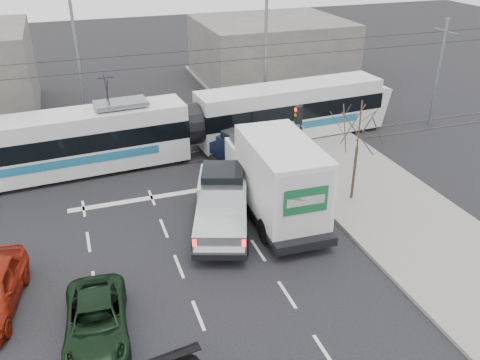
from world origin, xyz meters
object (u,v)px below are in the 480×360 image
object	(u,v)px
traffic_signal	(299,124)
street_lamp_far	(74,55)
green_car	(96,320)
silver_pickup	(222,200)
tram	(190,125)
navy_pickup	(252,157)
bare_tree	(359,129)
street_lamp_near	(263,48)
box_truck	(275,177)

from	to	relation	value
traffic_signal	street_lamp_far	size ratio (longest dim) A/B	0.40
street_lamp_far	green_car	world-z (taller)	street_lamp_far
street_lamp_far	silver_pickup	world-z (taller)	street_lamp_far
traffic_signal	green_car	distance (m)	14.98
street_lamp_far	tram	bearing A→B (deg)	-43.39
traffic_signal	navy_pickup	size ratio (longest dim) A/B	0.59
bare_tree	green_car	distance (m)	14.11
traffic_signal	navy_pickup	world-z (taller)	traffic_signal
bare_tree	street_lamp_near	xyz separation A→B (m)	(-0.29, 11.50, 1.32)
green_car	street_lamp_near	bearing A→B (deg)	58.30
bare_tree	box_truck	distance (m)	4.52
traffic_signal	green_car	size ratio (longest dim) A/B	0.82
traffic_signal	bare_tree	bearing A→B (deg)	-74.24
street_lamp_near	tram	world-z (taller)	street_lamp_near
silver_pickup	green_car	xyz separation A→B (m)	(-6.06, -5.39, -0.54)
bare_tree	silver_pickup	bearing A→B (deg)	179.07
tram	box_truck	distance (m)	8.30
bare_tree	navy_pickup	xyz separation A→B (m)	(-3.76, 3.96, -2.60)
bare_tree	tram	xyz separation A→B (m)	(-6.06, 8.09, -1.99)
street_lamp_far	tram	world-z (taller)	street_lamp_far
street_lamp_near	box_truck	size ratio (longest dim) A/B	1.14
bare_tree	box_truck	xyz separation A→B (m)	(-4.12, 0.02, -1.86)
traffic_signal	green_car	world-z (taller)	traffic_signal
traffic_signal	tram	bearing A→B (deg)	140.32
navy_pickup	traffic_signal	bearing A→B (deg)	-18.57
street_lamp_near	tram	size ratio (longest dim) A/B	0.36
tram	green_car	xyz separation A→B (m)	(-6.64, -13.37, -1.19)
street_lamp_near	green_car	world-z (taller)	street_lamp_near
street_lamp_near	tram	xyz separation A→B (m)	(-5.78, -3.41, -3.31)
green_car	box_truck	bearing A→B (deg)	36.51
traffic_signal	silver_pickup	distance (m)	6.93
tram	navy_pickup	distance (m)	4.77
tram	street_lamp_far	bearing A→B (deg)	132.74
street_lamp_near	navy_pickup	bearing A→B (deg)	-114.75
street_lamp_far	navy_pickup	xyz separation A→B (m)	(8.02, -9.54, -3.92)
tram	navy_pickup	xyz separation A→B (m)	(2.30, -4.13, -0.61)
street_lamp_far	silver_pickup	xyz separation A→B (m)	(5.15, -13.39, -3.95)
street_lamp_far	tram	xyz separation A→B (m)	(5.72, -5.41, -3.31)
street_lamp_far	silver_pickup	distance (m)	14.88
traffic_signal	street_lamp_near	world-z (taller)	street_lamp_near
street_lamp_far	box_truck	size ratio (longest dim) A/B	1.14
traffic_signal	tram	world-z (taller)	tram
street_lamp_near	silver_pickup	bearing A→B (deg)	-119.15
bare_tree	silver_pickup	distance (m)	7.14
street_lamp_far	tram	size ratio (longest dim) A/B	0.36
street_lamp_near	green_car	xyz separation A→B (m)	(-12.41, -16.78, -4.50)
traffic_signal	street_lamp_near	size ratio (longest dim) A/B	0.40
street_lamp_near	navy_pickup	world-z (taller)	street_lamp_near
traffic_signal	box_truck	bearing A→B (deg)	-126.94
street_lamp_far	traffic_signal	bearing A→B (deg)	-41.72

